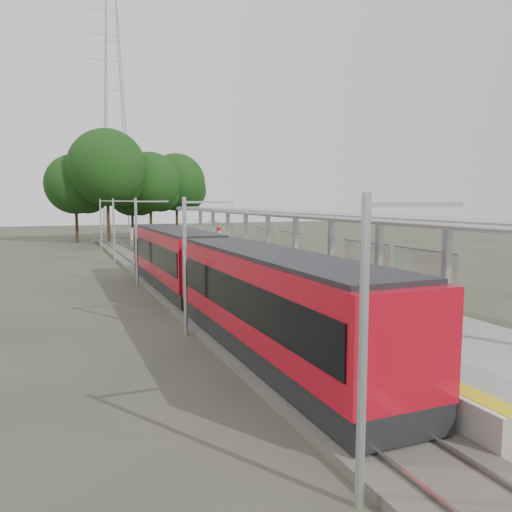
{
  "coord_description": "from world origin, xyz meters",
  "views": [
    {
      "loc": [
        -11.0,
        -11.8,
        5.27
      ],
      "look_at": [
        -0.97,
        12.76,
        2.3
      ],
      "focal_mm": 35.0,
      "sensor_mm": 36.0,
      "label": 1
    }
  ],
  "objects_px": {
    "bench_near": "(377,283)",
    "bench_mid": "(305,265)",
    "info_pillar_near": "(324,273)",
    "litter_bin": "(262,258)",
    "train": "(209,272)",
    "bench_far": "(256,253)",
    "info_pillar_far": "(219,241)"
  },
  "relations": [
    {
      "from": "bench_near",
      "to": "bench_mid",
      "type": "relative_size",
      "value": 1.18
    },
    {
      "from": "info_pillar_near",
      "to": "litter_bin",
      "type": "xyz_separation_m",
      "value": [
        0.31,
        8.62,
        -0.18
      ]
    },
    {
      "from": "info_pillar_near",
      "to": "train",
      "type": "bearing_deg",
      "value": 159.86
    },
    {
      "from": "info_pillar_near",
      "to": "bench_near",
      "type": "bearing_deg",
      "value": -88.48
    },
    {
      "from": "bench_mid",
      "to": "info_pillar_near",
      "type": "height_order",
      "value": "info_pillar_near"
    },
    {
      "from": "info_pillar_near",
      "to": "bench_far",
      "type": "bearing_deg",
      "value": 66.12
    },
    {
      "from": "train",
      "to": "bench_far",
      "type": "bearing_deg",
      "value": 58.83
    },
    {
      "from": "bench_far",
      "to": "litter_bin",
      "type": "height_order",
      "value": "litter_bin"
    },
    {
      "from": "train",
      "to": "bench_near",
      "type": "height_order",
      "value": "train"
    },
    {
      "from": "train",
      "to": "info_pillar_near",
      "type": "height_order",
      "value": "train"
    },
    {
      "from": "bench_mid",
      "to": "bench_far",
      "type": "height_order",
      "value": "bench_mid"
    },
    {
      "from": "train",
      "to": "info_pillar_near",
      "type": "relative_size",
      "value": 17.15
    },
    {
      "from": "bench_mid",
      "to": "info_pillar_near",
      "type": "relative_size",
      "value": 0.9
    },
    {
      "from": "train",
      "to": "litter_bin",
      "type": "relative_size",
      "value": 26.89
    },
    {
      "from": "bench_far",
      "to": "info_pillar_far",
      "type": "height_order",
      "value": "info_pillar_far"
    },
    {
      "from": "bench_near",
      "to": "bench_far",
      "type": "relative_size",
      "value": 1.27
    },
    {
      "from": "bench_mid",
      "to": "info_pillar_near",
      "type": "xyz_separation_m",
      "value": [
        -1.29,
        -4.51,
        0.2
      ]
    },
    {
      "from": "info_pillar_near",
      "to": "info_pillar_far",
      "type": "xyz_separation_m",
      "value": [
        0.58,
        18.6,
        0.17
      ]
    },
    {
      "from": "bench_mid",
      "to": "bench_far",
      "type": "relative_size",
      "value": 1.08
    },
    {
      "from": "train",
      "to": "litter_bin",
      "type": "bearing_deg",
      "value": 53.76
    },
    {
      "from": "bench_far",
      "to": "litter_bin",
      "type": "relative_size",
      "value": 1.31
    },
    {
      "from": "train",
      "to": "info_pillar_near",
      "type": "bearing_deg",
      "value": -2.39
    },
    {
      "from": "bench_mid",
      "to": "train",
      "type": "bearing_deg",
      "value": -163.6
    },
    {
      "from": "info_pillar_far",
      "to": "info_pillar_near",
      "type": "bearing_deg",
      "value": -85.68
    },
    {
      "from": "train",
      "to": "info_pillar_far",
      "type": "xyz_separation_m",
      "value": [
        6.41,
        18.36,
        -0.19
      ]
    },
    {
      "from": "bench_far",
      "to": "train",
      "type": "bearing_deg",
      "value": -125.62
    },
    {
      "from": "bench_far",
      "to": "info_pillar_near",
      "type": "xyz_separation_m",
      "value": [
        -1.29,
        -12.01,
        0.22
      ]
    },
    {
      "from": "train",
      "to": "bench_near",
      "type": "bearing_deg",
      "value": -24.7
    },
    {
      "from": "bench_mid",
      "to": "bench_far",
      "type": "distance_m",
      "value": 7.5
    },
    {
      "from": "bench_near",
      "to": "info_pillar_near",
      "type": "bearing_deg",
      "value": 120.93
    },
    {
      "from": "info_pillar_far",
      "to": "bench_mid",
      "type": "bearing_deg",
      "value": -81.03
    },
    {
      "from": "train",
      "to": "info_pillar_far",
      "type": "distance_m",
      "value": 19.45
    }
  ]
}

